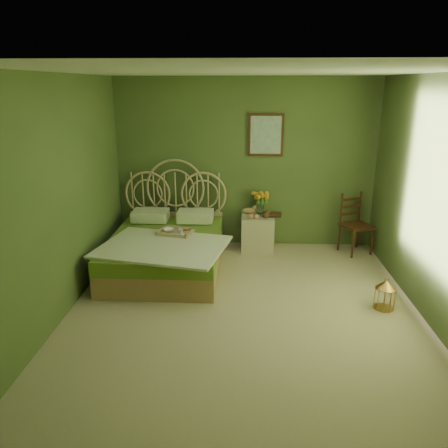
{
  "coord_description": "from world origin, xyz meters",
  "views": [
    {
      "loc": [
        -0.02,
        -4.48,
        2.48
      ],
      "look_at": [
        -0.27,
        1.0,
        0.72
      ],
      "focal_mm": 35.0,
      "sensor_mm": 36.0,
      "label": 1
    }
  ],
  "objects_px": {
    "bed": "(167,247)",
    "chair": "(356,220)",
    "birdcage": "(385,295)",
    "nightstand": "(258,227)"
  },
  "relations": [
    {
      "from": "bed",
      "to": "chair",
      "type": "distance_m",
      "value": 2.9
    },
    {
      "from": "nightstand",
      "to": "bed",
      "type": "bearing_deg",
      "value": -148.06
    },
    {
      "from": "nightstand",
      "to": "birdcage",
      "type": "height_order",
      "value": "nightstand"
    },
    {
      "from": "chair",
      "to": "bed",
      "type": "bearing_deg",
      "value": 172.09
    },
    {
      "from": "chair",
      "to": "nightstand",
      "type": "bearing_deg",
      "value": 155.59
    },
    {
      "from": "chair",
      "to": "birdcage",
      "type": "distance_m",
      "value": 1.89
    },
    {
      "from": "nightstand",
      "to": "chair",
      "type": "relative_size",
      "value": 1.07
    },
    {
      "from": "bed",
      "to": "chair",
      "type": "relative_size",
      "value": 2.43
    },
    {
      "from": "bed",
      "to": "birdcage",
      "type": "xyz_separation_m",
      "value": [
        2.71,
        -1.07,
        -0.13
      ]
    },
    {
      "from": "bed",
      "to": "chair",
      "type": "xyz_separation_m",
      "value": [
        2.79,
        0.79,
        0.2
      ]
    }
  ]
}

